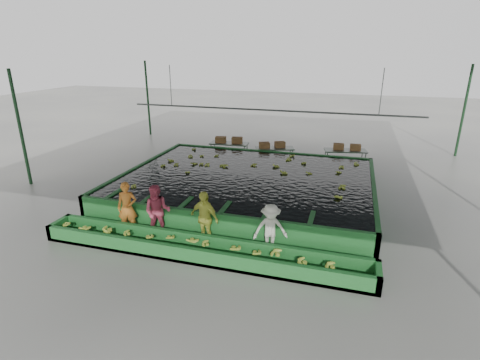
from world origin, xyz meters
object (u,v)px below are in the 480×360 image
(worker_b, at_px, (158,211))
(box_stack_left, at_px, (229,143))
(box_stack_right, at_px, (347,150))
(worker_c, at_px, (204,218))
(packing_table_right, at_px, (345,159))
(sorting_trough, at_px, (199,249))
(packing_table_mid, at_px, (274,156))
(box_stack_mid, at_px, (272,147))
(worker_a, at_px, (127,208))
(packing_table_left, at_px, (229,151))
(worker_d, at_px, (270,229))
(flotation_tank, at_px, (247,185))

(worker_b, height_order, box_stack_left, worker_b)
(worker_b, xyz_separation_m, box_stack_right, (5.53, 9.43, 0.06))
(worker_c, distance_m, packing_table_right, 10.13)
(sorting_trough, xyz_separation_m, packing_table_mid, (0.19, 9.74, 0.20))
(box_stack_mid, distance_m, box_stack_right, 3.77)
(box_stack_left, bearing_deg, worker_a, -92.92)
(packing_table_right, relative_size, box_stack_right, 1.55)
(worker_b, relative_size, box_stack_mid, 1.31)
(worker_a, bearing_deg, packing_table_mid, 51.84)
(sorting_trough, bearing_deg, packing_table_left, 103.43)
(packing_table_left, bearing_deg, packing_table_mid, -3.67)
(worker_b, distance_m, worker_d, 3.67)
(flotation_tank, distance_m, packing_table_left, 5.36)
(packing_table_left, height_order, box_stack_mid, box_stack_mid)
(packing_table_mid, height_order, box_stack_right, box_stack_right)
(worker_d, distance_m, packing_table_right, 9.53)
(worker_a, xyz_separation_m, box_stack_left, (0.46, 9.12, 0.07))
(packing_table_left, bearing_deg, worker_c, -76.33)
(packing_table_left, xyz_separation_m, box_stack_mid, (2.41, -0.15, 0.43))
(packing_table_right, xyz_separation_m, box_stack_left, (-6.11, -0.24, 0.47))
(packing_table_left, relative_size, packing_table_right, 0.99)
(worker_b, relative_size, worker_d, 1.12)
(box_stack_left, bearing_deg, packing_table_mid, -3.84)
(flotation_tank, relative_size, worker_a, 5.76)
(worker_b, bearing_deg, packing_table_right, 43.50)
(sorting_trough, xyz_separation_m, box_stack_left, (-2.38, 9.92, 0.68))
(worker_c, distance_m, box_stack_left, 9.38)
(worker_d, bearing_deg, packing_table_left, 93.53)
(packing_table_left, height_order, packing_table_right, packing_table_right)
(flotation_tank, bearing_deg, box_stack_mid, 89.46)
(sorting_trough, relative_size, box_stack_right, 7.49)
(worker_a, height_order, box_stack_right, worker_a)
(worker_b, distance_m, packing_table_mid, 9.16)
(packing_table_mid, bearing_deg, box_stack_right, 7.65)
(worker_d, xyz_separation_m, packing_table_left, (-4.29, 9.11, -0.32))
(worker_c, bearing_deg, worker_b, -163.44)
(packing_table_right, relative_size, box_stack_left, 1.42)
(packing_table_left, bearing_deg, worker_a, -93.01)
(worker_a, bearing_deg, worker_b, -19.44)
(worker_c, relative_size, box_stack_right, 1.30)
(flotation_tank, xyz_separation_m, packing_table_left, (-2.37, 4.81, 0.02))
(worker_b, height_order, worker_c, worker_b)
(flotation_tank, bearing_deg, worker_b, -112.08)
(sorting_trough, distance_m, packing_table_left, 10.19)
(sorting_trough, xyz_separation_m, worker_d, (1.92, 0.80, 0.53))
(packing_table_right, xyz_separation_m, box_stack_right, (0.05, 0.07, 0.47))
(box_stack_right, bearing_deg, packing_table_left, -177.03)
(worker_b, bearing_deg, box_stack_left, 77.83)
(worker_a, bearing_deg, flotation_tank, 37.07)
(box_stack_left, bearing_deg, worker_c, -76.26)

